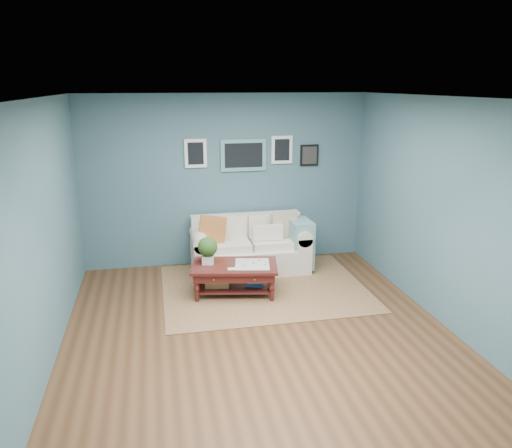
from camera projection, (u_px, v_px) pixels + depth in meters
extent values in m
plane|color=brown|center=(258.00, 332.00, 5.92)|extent=(5.00, 5.00, 0.00)
plane|color=white|center=(259.00, 97.00, 5.18)|extent=(5.00, 5.00, 0.00)
cube|color=#3E606B|center=(226.00, 181.00, 7.91)|extent=(4.50, 0.02, 2.70)
cube|color=#3E606B|center=(339.00, 325.00, 3.20)|extent=(4.50, 0.02, 2.70)
cube|color=#3E606B|center=(44.00, 234.00, 5.11)|extent=(0.02, 5.00, 2.70)
cube|color=#3E606B|center=(441.00, 212.00, 5.99)|extent=(0.02, 5.00, 2.70)
cube|color=#5A9297|center=(244.00, 155.00, 7.83)|extent=(0.72, 0.03, 0.50)
cube|color=black|center=(244.00, 155.00, 7.81)|extent=(0.60, 0.01, 0.38)
cube|color=white|center=(196.00, 153.00, 7.67)|extent=(0.34, 0.03, 0.44)
cube|color=white|center=(282.00, 150.00, 7.93)|extent=(0.34, 0.03, 0.44)
cube|color=black|center=(309.00, 155.00, 8.05)|extent=(0.30, 0.03, 0.34)
cube|color=brown|center=(264.00, 288.00, 7.17)|extent=(2.86, 2.29, 0.01)
cube|color=silver|center=(250.00, 259.00, 7.80)|extent=(1.33, 0.82, 0.39)
cube|color=silver|center=(246.00, 227.00, 7.98)|extent=(1.74, 0.21, 0.45)
cube|color=silver|center=(200.00, 256.00, 7.62)|extent=(0.22, 0.82, 0.58)
cube|color=silver|center=(298.00, 250.00, 7.92)|extent=(0.22, 0.82, 0.58)
cylinder|color=silver|center=(199.00, 238.00, 7.54)|extent=(0.24, 0.82, 0.24)
cylinder|color=silver|center=(298.00, 232.00, 7.84)|extent=(0.24, 0.82, 0.24)
cube|color=silver|center=(228.00, 246.00, 7.60)|extent=(0.67, 0.52, 0.12)
cube|color=silver|center=(273.00, 243.00, 7.74)|extent=(0.67, 0.52, 0.12)
cube|color=silver|center=(225.00, 226.00, 7.79)|extent=(0.67, 0.11, 0.34)
cube|color=silver|center=(269.00, 224.00, 7.93)|extent=(0.67, 0.11, 0.34)
cube|color=#C14A24|center=(212.00, 229.00, 7.50)|extent=(0.45, 0.16, 0.44)
cube|color=beige|center=(285.00, 224.00, 7.78)|extent=(0.44, 0.17, 0.43)
cube|color=beige|center=(268.00, 232.00, 7.64)|extent=(0.47, 0.11, 0.22)
cube|color=#77ACA7|center=(300.00, 243.00, 7.78)|extent=(0.32, 0.52, 0.75)
cube|color=#370B0B|center=(235.00, 266.00, 6.87)|extent=(1.27, 0.88, 0.04)
cube|color=#370B0B|center=(235.00, 271.00, 6.89)|extent=(1.18, 0.79, 0.12)
cube|color=#370B0B|center=(235.00, 287.00, 6.95)|extent=(1.07, 0.68, 0.02)
sphere|color=gold|center=(214.00, 280.00, 6.58)|extent=(0.03, 0.03, 0.03)
sphere|color=gold|center=(255.00, 280.00, 6.59)|extent=(0.03, 0.03, 0.03)
cylinder|color=#370B0B|center=(197.00, 288.00, 6.67)|extent=(0.06, 0.06, 0.40)
cylinder|color=#370B0B|center=(272.00, 288.00, 6.68)|extent=(0.06, 0.06, 0.40)
cylinder|color=#370B0B|center=(200.00, 274.00, 7.17)|extent=(0.06, 0.06, 0.40)
cylinder|color=#370B0B|center=(270.00, 273.00, 7.19)|extent=(0.06, 0.06, 0.40)
cube|color=silver|center=(208.00, 259.00, 6.89)|extent=(0.18, 0.18, 0.12)
sphere|color=#284617|center=(208.00, 247.00, 6.84)|extent=(0.27, 0.27, 0.27)
cube|color=beige|center=(252.00, 264.00, 6.86)|extent=(0.54, 0.54, 0.01)
cube|color=#A27D4B|center=(217.00, 279.00, 6.92)|extent=(0.37, 0.29, 0.19)
cube|color=navy|center=(254.00, 281.00, 6.96)|extent=(0.26, 0.21, 0.11)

